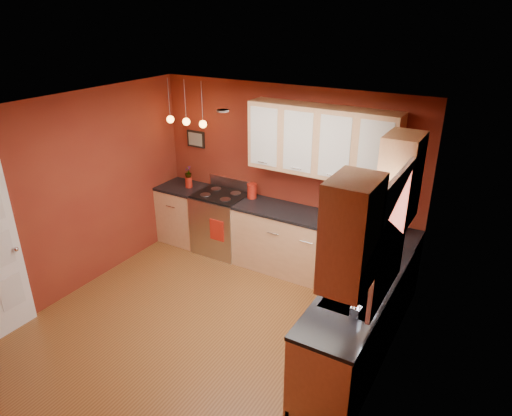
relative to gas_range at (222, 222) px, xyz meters
The scene contains 26 objects.
floor 2.08m from the gas_range, 62.94° to the right, with size 4.20×4.20×0.00m, color brown.
ceiling 2.93m from the gas_range, 62.94° to the right, with size 4.00×4.20×0.02m, color beige.
wall_back 1.27m from the gas_range, 18.02° to the left, with size 4.00×0.02×2.60m, color maroon.
wall_front 4.09m from the gas_range, 76.73° to the right, with size 4.00×0.02×2.60m, color maroon.
wall_left 2.25m from the gas_range, 120.95° to the right, with size 0.02×4.20×2.60m, color maroon.
wall_right 3.53m from the gas_range, 31.66° to the right, with size 0.02×4.20×2.60m, color maroon.
base_cabinets_back_left 0.73m from the gas_range, behind, with size 0.70×0.60×0.90m, color #E4AE7A.
base_cabinets_back_right 1.65m from the gas_range, ahead, with size 2.54×0.60×0.90m, color #E4AE7A.
base_cabinets_right 2.95m from the gas_range, 27.27° to the right, with size 0.60×2.10×0.90m, color #E4AE7A.
counter_back_left 0.85m from the gas_range, behind, with size 0.70×0.62×0.04m, color black.
counter_back_right 1.71m from the gas_range, ahead, with size 2.54×0.62×0.04m, color black.
counter_right 2.98m from the gas_range, 27.27° to the right, with size 0.62×2.10×0.04m, color black.
gas_range is the anchor object (origin of this frame).
dishwasher_front 2.04m from the gas_range, ahead, with size 0.60×0.02×0.80m, color #B2B2B7.
sink 3.05m from the gas_range, 29.78° to the right, with size 0.50×0.70×0.33m.
window 3.48m from the gas_range, 27.40° to the right, with size 0.06×1.02×1.22m.
upper_cabinets_back 2.12m from the gas_range, ahead, with size 2.00×0.35×0.90m, color #E4AE7A.
upper_cabinets_right 3.45m from the gas_range, 28.26° to the right, with size 0.35×1.95×0.90m, color #E4AE7A.
wall_picture 1.36m from the gas_range, 156.09° to the left, with size 0.32×0.03×0.26m, color black.
pendant_lights 1.62m from the gas_range, behind, with size 0.71×0.11×0.66m.
red_canister 0.75m from the gas_range, 16.09° to the left, with size 0.15×0.15×0.22m.
red_vase 0.82m from the gas_range, behind, with size 0.11×0.11×0.17m, color #AE2012.
flowers 0.93m from the gas_range, behind, with size 0.11×0.11×0.19m, color #AE2012.
coffee_maker 2.59m from the gas_range, ahead, with size 0.18×0.17×0.25m.
soap_pump 3.36m from the gas_range, 33.99° to the right, with size 0.09×0.09×0.19m, color silver.
dish_towel 0.36m from the gas_range, 66.68° to the right, with size 0.24×0.02×0.32m, color #AE2012.
Camera 1 is at (2.76, -3.42, 3.52)m, focal length 32.00 mm.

